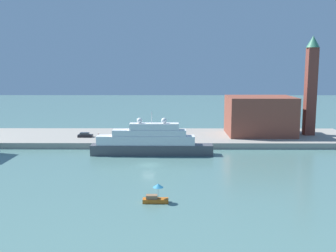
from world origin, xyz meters
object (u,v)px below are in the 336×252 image
Objects in this scene: large_yacht at (150,142)px; mooring_bollard at (171,141)px; harbor_building at (260,116)px; person_figure at (99,137)px; small_motorboat at (156,196)px; parked_car at (85,135)px; bell_tower at (311,83)px.

large_yacht is 9.24m from mooring_bollard.
harbor_building is 45.07m from person_figure.
small_motorboat is at bearing -93.51° from mooring_bollard.
harbor_building reaches higher than small_motorboat.
mooring_bollard is at bearing -8.91° from person_figure.
small_motorboat is 4.78× the size of mooring_bollard.
large_yacht is at bearing -38.47° from parked_car.
person_figure reaches higher than mooring_bollard.
bell_tower is 33.19× the size of mooring_bollard.
large_yacht reaches higher than parked_car.
bell_tower is 60.04m from person_figure.
bell_tower is at bearing 16.21° from mooring_bollard.
bell_tower reaches higher than large_yacht.
mooring_bollard is (23.51, -7.01, -0.13)m from parked_car.
parked_car is at bearing -174.90° from harbor_building.
small_motorboat is at bearing -66.26° from parked_car.
parked_car is (-62.24, -4.25, -14.06)m from bell_tower.
small_motorboat is 2.21× the size of person_figure.
small_motorboat is 68.07m from bell_tower.
small_motorboat is at bearing -128.40° from bell_tower.
large_yacht is at bearing -156.63° from bell_tower.
harbor_building is (27.42, 52.09, 5.89)m from small_motorboat.
person_figure is at bearing 142.87° from large_yacht.
harbor_building reaches higher than parked_car.
mooring_bollard is (19.13, -3.00, -0.42)m from person_figure.
large_yacht is 7.14× the size of parked_car.
large_yacht is at bearing -147.66° from harbor_building.
small_motorboat reaches higher than parked_car.
parked_car is 2.24× the size of person_figure.
large_yacht is 35.70m from harbor_building.
large_yacht is at bearing -123.43° from mooring_bollard.
person_figure is at bearing 171.09° from mooring_bollard.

